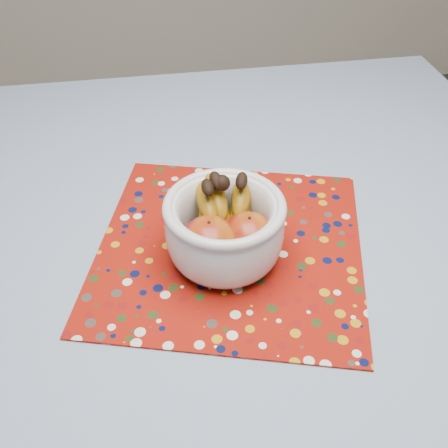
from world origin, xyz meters
The scene contains 4 objects.
table centered at (0.00, 0.00, 0.67)m, with size 1.20×1.20×0.75m.
tablecloth centered at (0.00, 0.00, 0.76)m, with size 1.32×1.32×0.01m, color slate.
placemat centered at (-0.02, -0.03, 0.76)m, with size 0.45×0.45×0.00m, color maroon.
fruit_bowl centered at (-0.03, -0.05, 0.83)m, with size 0.19×0.20×0.15m.
Camera 1 is at (-0.14, -0.68, 1.39)m, focal length 42.00 mm.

